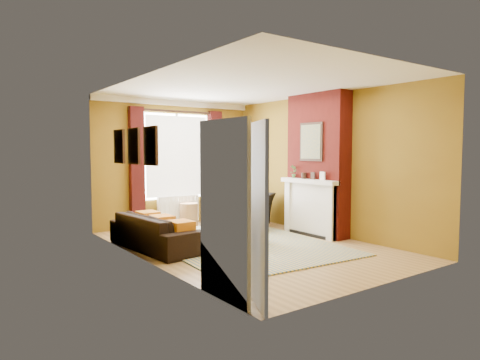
# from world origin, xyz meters

# --- Properties ---
(ground) EXTENTS (5.50, 5.50, 0.00)m
(ground) POSITION_xyz_m (0.00, 0.00, 0.00)
(ground) COLOR olive
(ground) RESTS_ON ground
(room_walls) EXTENTS (3.82, 5.54, 2.83)m
(room_walls) POSITION_xyz_m (0.63, 0.28, 1.38)
(room_walls) COLOR olive
(room_walls) RESTS_ON ground
(striped_rug) EXTENTS (3.05, 4.04, 0.02)m
(striped_rug) POSITION_xyz_m (-0.03, 0.23, 0.01)
(striped_rug) COLOR #355B93
(striped_rug) RESTS_ON ground
(sofa) EXTENTS (0.96, 2.08, 0.59)m
(sofa) POSITION_xyz_m (-1.42, 0.72, 0.30)
(sofa) COLOR black
(sofa) RESTS_ON ground
(armchair) EXTENTS (1.51, 1.48, 0.74)m
(armchair) POSITION_xyz_m (1.04, 1.41, 0.37)
(armchair) COLOR black
(armchair) RESTS_ON ground
(coffee_table) EXTENTS (0.68, 1.19, 0.38)m
(coffee_table) POSITION_xyz_m (0.04, 0.42, 0.34)
(coffee_table) COLOR tan
(coffee_table) RESTS_ON ground
(wicker_stool) EXTENTS (0.51, 0.51, 0.50)m
(wicker_stool) POSITION_xyz_m (0.13, 2.40, 0.25)
(wicker_stool) COLOR olive
(wicker_stool) RESTS_ON ground
(floor_lamp) EXTENTS (0.21, 0.21, 1.44)m
(floor_lamp) POSITION_xyz_m (1.55, 2.26, 1.13)
(floor_lamp) COLOR black
(floor_lamp) RESTS_ON ground
(book_a) EXTENTS (0.31, 0.35, 0.03)m
(book_a) POSITION_xyz_m (-0.08, 0.13, 0.39)
(book_a) COLOR #999999
(book_a) RESTS_ON coffee_table
(book_b) EXTENTS (0.27, 0.32, 0.02)m
(book_b) POSITION_xyz_m (0.02, 0.75, 0.39)
(book_b) COLOR #999999
(book_b) RESTS_ON coffee_table
(mug) EXTENTS (0.13, 0.13, 0.09)m
(mug) POSITION_xyz_m (0.08, 0.38, 0.42)
(mug) COLOR #999999
(mug) RESTS_ON coffee_table
(tv_remote) EXTENTS (0.12, 0.18, 0.02)m
(tv_remote) POSITION_xyz_m (-0.06, 0.57, 0.39)
(tv_remote) COLOR #28282B
(tv_remote) RESTS_ON coffee_table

